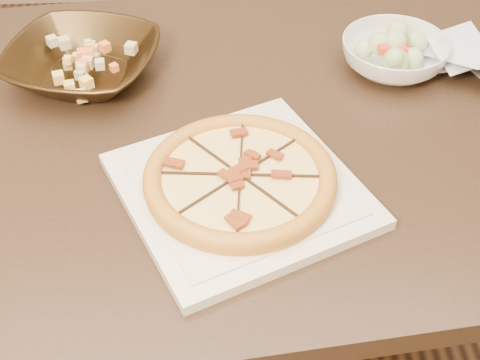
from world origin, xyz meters
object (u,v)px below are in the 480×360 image
Objects in this scene: plate at (240,190)px; pizza at (240,178)px; bronze_bowl at (83,63)px; salad_bowl at (394,55)px; dining_table at (189,168)px.

plate is 0.02m from pizza.
bronze_bowl reaches higher than plate.
salad_bowl is (0.30, 0.32, -0.00)m from pizza.
pizza is at bearing -50.53° from bronze_bowl.
pizza is at bearing -133.26° from salad_bowl.
dining_table is 0.23m from pizza.
salad_bowl is (0.30, 0.32, 0.02)m from plate.
pizza reaches higher than plate.
pizza is 0.42m from bronze_bowl.
plate is 1.63× the size of bronze_bowl.
salad_bowl is (0.38, 0.15, 0.13)m from dining_table.
bronze_bowl is 0.57m from salad_bowl.
bronze_bowl is (-0.27, 0.32, 0.02)m from plate.
bronze_bowl is at bearing 140.87° from dining_table.
bronze_bowl reaches higher than pizza.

